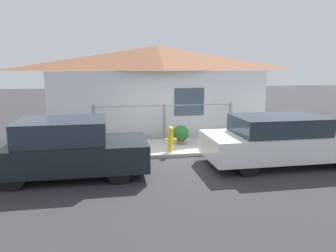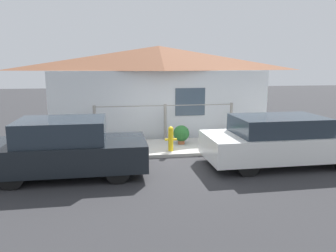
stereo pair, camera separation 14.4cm
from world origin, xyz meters
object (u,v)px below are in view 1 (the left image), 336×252
Objects in this scene: fire_hydrant at (171,138)px; potted_plant_near_hydrant at (181,134)px; car_left at (68,148)px; car_right at (282,140)px.

potted_plant_near_hydrant is (0.49, 0.81, -0.05)m from fire_hydrant.
car_right is (5.64, -0.00, -0.02)m from car_left.
potted_plant_near_hydrant is at bearing 34.94° from car_left.
car_left reaches higher than potted_plant_near_hydrant.
car_right is at bearing -28.42° from fire_hydrant.
car_right reaches higher than potted_plant_near_hydrant.
car_left is at bearing -151.77° from fire_hydrant.
fire_hydrant is (-2.81, 1.52, -0.18)m from car_right.
car_right is 3.29m from potted_plant_near_hydrant.
car_left is 3.22m from fire_hydrant.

